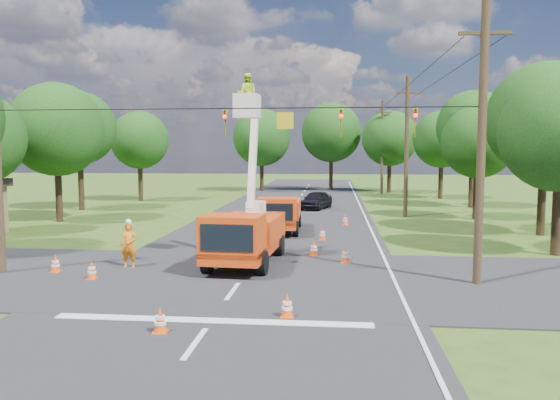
# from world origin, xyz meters

# --- Properties ---
(ground) EXTENTS (140.00, 140.00, 0.00)m
(ground) POSITION_xyz_m (0.00, 20.00, 0.00)
(ground) COLOR #2B4B16
(ground) RESTS_ON ground
(road_main) EXTENTS (12.00, 100.00, 0.06)m
(road_main) POSITION_xyz_m (0.00, 20.00, 0.00)
(road_main) COLOR black
(road_main) RESTS_ON ground
(road_cross) EXTENTS (56.00, 10.00, 0.07)m
(road_cross) POSITION_xyz_m (0.00, 2.00, 0.00)
(road_cross) COLOR black
(road_cross) RESTS_ON ground
(stop_bar) EXTENTS (9.00, 0.45, 0.02)m
(stop_bar) POSITION_xyz_m (0.00, -3.20, 0.00)
(stop_bar) COLOR silver
(stop_bar) RESTS_ON ground
(edge_line) EXTENTS (0.12, 90.00, 0.02)m
(edge_line) POSITION_xyz_m (5.60, 20.00, 0.00)
(edge_line) COLOR silver
(edge_line) RESTS_ON ground
(bucket_truck) EXTENTS (2.84, 6.40, 7.96)m
(bucket_truck) POSITION_xyz_m (-0.29, 4.45, 1.68)
(bucket_truck) COLOR #C83A0E
(bucket_truck) RESTS_ON ground
(second_truck) EXTENTS (2.44, 5.85, 2.17)m
(second_truck) POSITION_xyz_m (0.23, 13.58, 1.13)
(second_truck) COLOR #C83A0E
(second_truck) RESTS_ON ground
(ground_worker) EXTENTS (0.68, 0.45, 1.86)m
(ground_worker) POSITION_xyz_m (-4.91, 3.42, 0.93)
(ground_worker) COLOR #D74D12
(ground_worker) RESTS_ON ground
(distant_car) EXTENTS (2.95, 4.64, 1.47)m
(distant_car) POSITION_xyz_m (1.92, 26.26, 0.73)
(distant_car) COLOR black
(distant_car) RESTS_ON ground
(traffic_cone_0) EXTENTS (0.38, 0.38, 0.71)m
(traffic_cone_0) POSITION_xyz_m (-1.12, -4.27, 0.36)
(traffic_cone_0) COLOR #FF4F0D
(traffic_cone_0) RESTS_ON ground
(traffic_cone_1) EXTENTS (0.38, 0.38, 0.71)m
(traffic_cone_1) POSITION_xyz_m (2.07, -2.60, 0.36)
(traffic_cone_1) COLOR #FF4F0D
(traffic_cone_1) RESTS_ON ground
(traffic_cone_2) EXTENTS (0.38, 0.38, 0.71)m
(traffic_cone_2) POSITION_xyz_m (2.49, 6.56, 0.36)
(traffic_cone_2) COLOR #FF4F0D
(traffic_cone_2) RESTS_ON ground
(traffic_cone_3) EXTENTS (0.38, 0.38, 0.71)m
(traffic_cone_3) POSITION_xyz_m (2.78, 10.88, 0.36)
(traffic_cone_3) COLOR #FF4F0D
(traffic_cone_3) RESTS_ON ground
(traffic_cone_4) EXTENTS (0.38, 0.38, 0.71)m
(traffic_cone_4) POSITION_xyz_m (-5.51, 1.26, 0.36)
(traffic_cone_4) COLOR #FF4F0D
(traffic_cone_4) RESTS_ON ground
(traffic_cone_5) EXTENTS (0.38, 0.38, 0.71)m
(traffic_cone_5) POSITION_xyz_m (-7.44, 2.22, 0.36)
(traffic_cone_5) COLOR #FF4F0D
(traffic_cone_5) RESTS_ON ground
(traffic_cone_7) EXTENTS (0.38, 0.38, 0.71)m
(traffic_cone_7) POSITION_xyz_m (4.11, 16.83, 0.36)
(traffic_cone_7) COLOR #FF4F0D
(traffic_cone_7) RESTS_ON ground
(traffic_cone_8) EXTENTS (0.38, 0.38, 0.71)m
(traffic_cone_8) POSITION_xyz_m (3.88, 5.19, 0.36)
(traffic_cone_8) COLOR #FF4F0D
(traffic_cone_8) RESTS_ON ground
(pole_right_near) EXTENTS (1.80, 0.30, 10.00)m
(pole_right_near) POSITION_xyz_m (8.50, 2.00, 5.11)
(pole_right_near) COLOR #4C3823
(pole_right_near) RESTS_ON ground
(pole_right_mid) EXTENTS (1.80, 0.30, 10.00)m
(pole_right_mid) POSITION_xyz_m (8.50, 22.00, 5.11)
(pole_right_mid) COLOR #4C3823
(pole_right_mid) RESTS_ON ground
(pole_right_far) EXTENTS (1.80, 0.30, 10.00)m
(pole_right_far) POSITION_xyz_m (8.50, 42.00, 5.11)
(pole_right_far) COLOR #4C3823
(pole_right_far) RESTS_ON ground
(signal_span) EXTENTS (18.00, 0.29, 1.07)m
(signal_span) POSITION_xyz_m (2.23, 1.99, 5.88)
(signal_span) COLOR black
(signal_span) RESTS_ON ground
(tree_left_d) EXTENTS (6.20, 6.20, 9.24)m
(tree_left_d) POSITION_xyz_m (-15.00, 17.00, 6.12)
(tree_left_d) COLOR #382616
(tree_left_d) RESTS_ON ground
(tree_left_e) EXTENTS (5.80, 5.80, 9.41)m
(tree_left_e) POSITION_xyz_m (-16.80, 24.00, 6.49)
(tree_left_e) COLOR #382616
(tree_left_e) RESTS_ON ground
(tree_left_f) EXTENTS (5.40, 5.40, 8.40)m
(tree_left_f) POSITION_xyz_m (-14.80, 32.00, 5.69)
(tree_left_f) COLOR #382616
(tree_left_f) RESTS_ON ground
(tree_right_b) EXTENTS (6.40, 6.40, 9.65)m
(tree_right_b) POSITION_xyz_m (15.00, 14.00, 6.43)
(tree_right_b) COLOR #382616
(tree_right_b) RESTS_ON ground
(tree_right_c) EXTENTS (5.00, 5.00, 7.83)m
(tree_right_c) POSITION_xyz_m (13.20, 21.00, 5.31)
(tree_right_c) COLOR #382616
(tree_right_c) RESTS_ON ground
(tree_right_d) EXTENTS (6.00, 6.00, 9.70)m
(tree_right_d) POSITION_xyz_m (14.80, 29.00, 6.68)
(tree_right_d) COLOR #382616
(tree_right_d) RESTS_ON ground
(tree_right_e) EXTENTS (5.60, 5.60, 8.63)m
(tree_right_e) POSITION_xyz_m (13.80, 37.00, 5.81)
(tree_right_e) COLOR #382616
(tree_right_e) RESTS_ON ground
(tree_far_a) EXTENTS (6.60, 6.60, 9.50)m
(tree_far_a) POSITION_xyz_m (-5.00, 45.00, 6.19)
(tree_far_a) COLOR #382616
(tree_far_a) RESTS_ON ground
(tree_far_b) EXTENTS (7.00, 7.00, 10.32)m
(tree_far_b) POSITION_xyz_m (3.00, 47.00, 6.81)
(tree_far_b) COLOR #382616
(tree_far_b) RESTS_ON ground
(tree_far_c) EXTENTS (6.20, 6.20, 9.18)m
(tree_far_c) POSITION_xyz_m (9.50, 44.00, 6.06)
(tree_far_c) COLOR #382616
(tree_far_c) RESTS_ON ground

